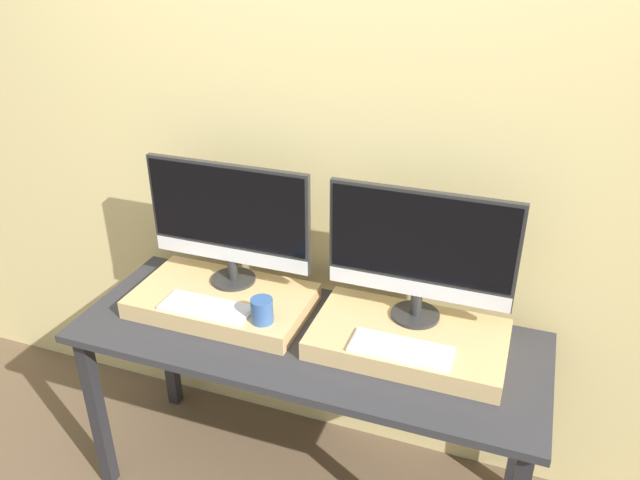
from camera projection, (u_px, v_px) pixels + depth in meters
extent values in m
cube|color=#DBC684|center=(342.00, 157.00, 2.30)|extent=(8.00, 0.04, 2.60)
cube|color=#2D2D33|center=(306.00, 338.00, 2.24)|extent=(1.69, 0.63, 0.03)
cube|color=#232328|center=(97.00, 412.00, 2.44)|extent=(0.05, 0.05, 0.73)
cube|color=#232328|center=(168.00, 339.00, 2.86)|extent=(0.05, 0.05, 0.73)
cube|color=#232328|center=(522.00, 423.00, 2.39)|extent=(0.05, 0.05, 0.73)
cube|color=tan|center=(223.00, 301.00, 2.36)|extent=(0.66, 0.38, 0.07)
cylinder|color=#282828|center=(233.00, 279.00, 2.43)|extent=(0.17, 0.17, 0.01)
cylinder|color=#282828|center=(233.00, 269.00, 2.41)|extent=(0.04, 0.04, 0.08)
cube|color=#282828|center=(229.00, 214.00, 2.30)|extent=(0.64, 0.02, 0.39)
cube|color=black|center=(226.00, 208.00, 2.27)|extent=(0.62, 0.00, 0.31)
cube|color=silver|center=(230.00, 255.00, 2.36)|extent=(0.63, 0.00, 0.06)
cube|color=silver|center=(206.00, 308.00, 2.25)|extent=(0.34, 0.13, 0.01)
cube|color=silver|center=(206.00, 306.00, 2.24)|extent=(0.32, 0.12, 0.00)
cylinder|color=#335693|center=(262.00, 310.00, 2.16)|extent=(0.08, 0.08, 0.09)
cube|color=tan|center=(408.00, 339.00, 2.15)|extent=(0.66, 0.38, 0.07)
cylinder|color=#282828|center=(415.00, 315.00, 2.21)|extent=(0.17, 0.17, 0.01)
cylinder|color=#282828|center=(416.00, 304.00, 2.19)|extent=(0.04, 0.04, 0.08)
cube|color=#282828|center=(421.00, 245.00, 2.08)|extent=(0.64, 0.02, 0.39)
cube|color=black|center=(421.00, 239.00, 2.05)|extent=(0.62, 0.00, 0.31)
cube|color=silver|center=(417.00, 289.00, 2.14)|extent=(0.63, 0.00, 0.06)
cube|color=silver|center=(401.00, 349.00, 2.03)|extent=(0.34, 0.13, 0.01)
cube|color=silver|center=(401.00, 348.00, 2.03)|extent=(0.32, 0.12, 0.00)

